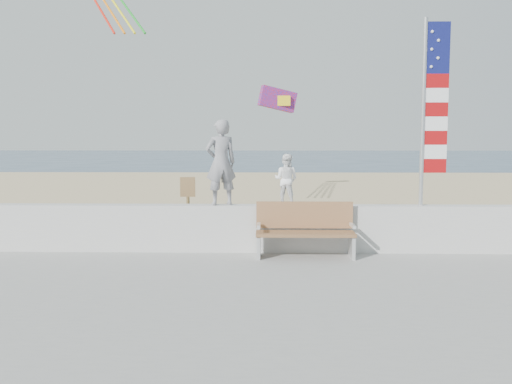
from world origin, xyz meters
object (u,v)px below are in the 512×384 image
flag (430,104)px  adult (221,162)px  bench (305,229)px  child (286,180)px

flag → adult: bearing=180.0°
adult → bench: adult is taller
child → bench: bearing=148.1°
child → bench: size_ratio=0.55×
child → bench: (0.34, -0.45, -0.88)m
child → flag: 3.04m
adult → flag: size_ratio=0.47×
bench → adult: bearing=164.0°
bench → flag: bearing=10.9°
adult → child: size_ratio=1.66×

